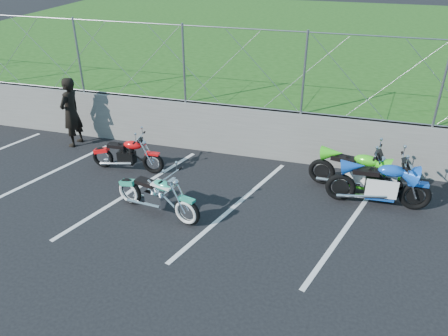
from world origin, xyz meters
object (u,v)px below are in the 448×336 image
(sportbike_blue, at_px, (380,185))
(person_standing, at_px, (71,112))
(cruiser_turquoise, at_px, (158,197))
(naked_orange, at_px, (128,156))
(sportbike_green, at_px, (356,173))

(sportbike_blue, xyz_separation_m, person_standing, (-8.00, 0.90, 0.46))
(cruiser_turquoise, xyz_separation_m, naked_orange, (-1.47, 1.56, -0.02))
(cruiser_turquoise, bearing_deg, sportbike_blue, 35.27)
(person_standing, bearing_deg, sportbike_green, 89.66)
(person_standing, bearing_deg, cruiser_turquoise, 58.21)
(cruiser_turquoise, bearing_deg, person_standing, 160.00)
(cruiser_turquoise, bearing_deg, sportbike_green, 42.66)
(naked_orange, relative_size, sportbike_green, 0.90)
(naked_orange, relative_size, sportbike_blue, 0.86)
(cruiser_turquoise, distance_m, sportbike_blue, 4.70)
(cruiser_turquoise, bearing_deg, naked_orange, 148.26)
(sportbike_blue, relative_size, person_standing, 1.15)
(cruiser_turquoise, relative_size, sportbike_green, 0.99)
(naked_orange, distance_m, sportbike_blue, 5.88)
(naked_orange, bearing_deg, person_standing, 153.14)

